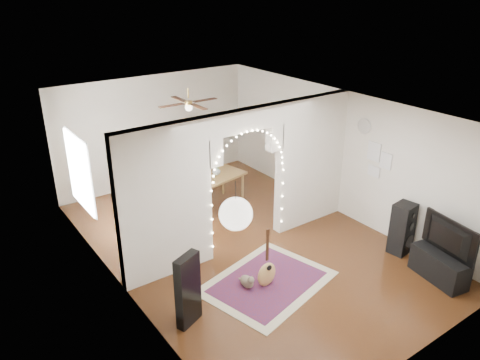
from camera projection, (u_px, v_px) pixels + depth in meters
floor at (245, 243)px, 9.18m from camera, size 7.50×7.50×0.00m
ceiling at (245, 109)px, 8.10m from camera, size 5.00×7.50×0.02m
wall_back at (155, 130)px, 11.43m from camera, size 5.00×0.02×2.70m
wall_front at (422, 277)px, 5.84m from camera, size 5.00×0.02×2.70m
wall_left at (116, 217)px, 7.30m from camera, size 0.02×7.50×2.70m
wall_right at (340, 153)px, 9.97m from camera, size 0.02×7.50×2.70m
divider_wall at (245, 176)px, 8.61m from camera, size 5.00×0.20×2.70m
fairy_lights at (249, 172)px, 8.46m from camera, size 1.64×0.04×1.60m
window at (79, 172)px, 8.60m from camera, size 0.04×1.20×1.40m
wall_clock at (365, 126)px, 9.22m from camera, size 0.03×0.31×0.31m
picture_frames at (377, 160)px, 9.16m from camera, size 0.02×0.50×0.70m
paper_lantern at (236, 214)px, 5.47m from camera, size 0.40×0.40×0.40m
ceiling_fan at (189, 103)px, 9.71m from camera, size 1.10×1.10×0.30m
area_rug at (267, 282)px, 7.99m from camera, size 2.42×2.04×0.02m
guitar_case at (188, 290)px, 6.85m from camera, size 0.47×0.31×1.17m
acoustic_guitar at (267, 265)px, 7.76m from camera, size 0.37×0.14×0.92m
tabby_cat at (247, 281)px, 7.83m from camera, size 0.20×0.43×0.29m
floor_speaker at (402, 229)px, 8.69m from camera, size 0.43×0.39×1.00m
media_console at (439, 266)px, 8.00m from camera, size 0.57×1.06×0.50m
tv at (445, 238)px, 7.77m from camera, size 0.33×1.08×0.62m
bookcase at (166, 181)px, 10.14m from camera, size 1.46×0.66×1.45m
dining_table at (216, 178)px, 10.44m from camera, size 1.33×1.02×0.76m
flower_vase at (216, 171)px, 10.37m from camera, size 0.22×0.22×0.19m
dining_chair_left at (181, 204)px, 10.23m from camera, size 0.64×0.65×0.47m
dining_chair_right at (192, 183)px, 11.16m from camera, size 0.63×0.64×0.56m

